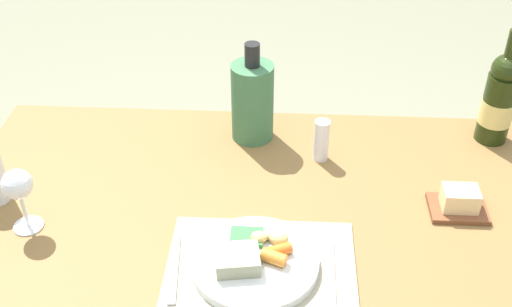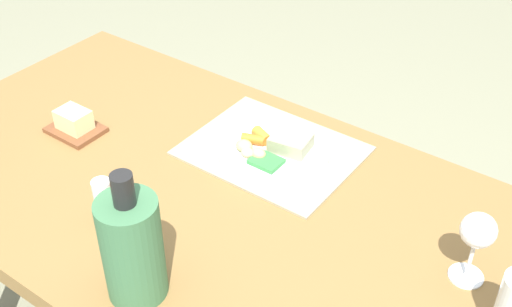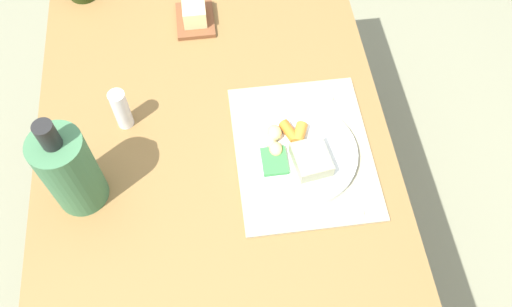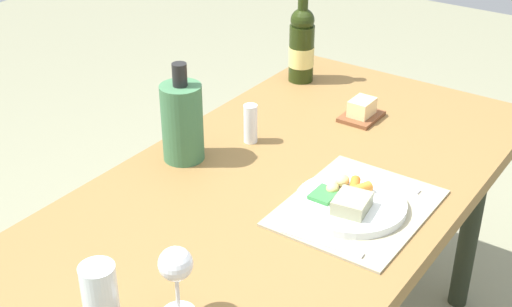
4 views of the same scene
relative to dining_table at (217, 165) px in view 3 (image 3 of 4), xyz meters
name	(u,v)px [view 3 (image 3 of 4)]	position (x,y,z in m)	size (l,w,h in m)	color
ground_plane	(228,256)	(0.00, 0.00, -0.65)	(8.00, 8.00, 0.00)	gray
dining_table	(217,165)	(0.00, 0.00, 0.00)	(1.54, 0.83, 0.73)	brown
placemat	(303,151)	(-0.04, -0.20, 0.09)	(0.39, 0.31, 0.01)	tan
dinner_plate	(299,153)	(-0.05, -0.19, 0.10)	(0.27, 0.27, 0.05)	silver
fork	(320,220)	(-0.21, -0.21, 0.09)	(0.02, 0.19, 0.01)	silver
knife	(294,100)	(0.11, -0.21, 0.09)	(0.02, 0.19, 0.01)	silver
butter_dish	(195,15)	(0.41, 0.02, 0.11)	(0.13, 0.10, 0.06)	brown
salt_shaker	(121,109)	(0.10, 0.20, 0.14)	(0.04, 0.04, 0.11)	white
cooler_bottle	(69,170)	(-0.08, 0.29, 0.19)	(0.11, 0.11, 0.27)	#3C6E46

